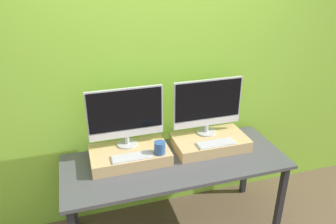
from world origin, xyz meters
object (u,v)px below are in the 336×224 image
at_px(monitor_left, 126,115).
at_px(keyboard_left, 132,157).
at_px(keyboard_right, 216,143).
at_px(mug, 160,148).
at_px(monitor_right, 208,105).

height_order(monitor_left, keyboard_left, monitor_left).
distance_m(monitor_left, keyboard_right, 0.80).
bearing_deg(keyboard_right, mug, 180.00).
distance_m(mug, monitor_right, 0.59).
xyz_separation_m(monitor_left, mug, (0.23, -0.22, -0.22)).
xyz_separation_m(mug, monitor_right, (0.50, 0.22, 0.22)).
bearing_deg(monitor_left, mug, -43.59).
xyz_separation_m(keyboard_left, mug, (0.23, 0.00, 0.04)).
relative_size(mug, monitor_right, 0.16).
height_order(mug, monitor_right, monitor_right).
distance_m(monitor_left, monitor_right, 0.72).
xyz_separation_m(monitor_left, monitor_right, (0.72, 0.00, 0.00)).
relative_size(mug, keyboard_right, 0.31).
xyz_separation_m(keyboard_left, monitor_right, (0.72, 0.22, 0.27)).
relative_size(keyboard_left, monitor_right, 0.53).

